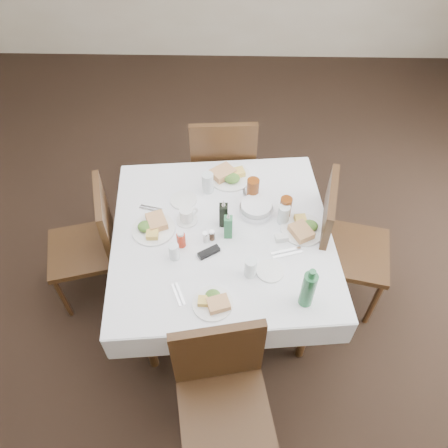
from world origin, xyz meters
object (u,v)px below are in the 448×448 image
Objects in this scene: water_s at (250,268)px; dining_table at (222,240)px; water_n at (208,183)px; coffee_mug at (187,216)px; bread_basket at (256,208)px; ketchup_bottle at (181,239)px; green_bottle at (308,289)px; oil_cruet_dark at (224,214)px; water_w at (174,252)px; chair_west at (93,240)px; chair_east at (340,241)px; chair_north at (223,162)px; oil_cruet_green at (228,226)px; water_e at (284,214)px; chair_south at (222,389)px.

dining_table is at bearing 118.71° from water_s.
coffee_mug is at bearing -113.77° from water_n.
ketchup_bottle is at bearing -148.15° from bread_basket.
ketchup_bottle is 0.40× the size of green_bottle.
oil_cruet_dark is (-0.16, 0.39, 0.03)m from water_s.
ketchup_bottle is (0.03, 0.10, -0.00)m from water_w.
oil_cruet_dark is at bearing -1.20° from chair_west.
green_bottle reaches higher than dining_table.
chair_east reaches higher than coffee_mug.
chair_north reaches higher than water_w.
chair_east reaches higher than water_w.
chair_east is 4.68× the size of oil_cruet_dark.
water_w is at bearing -25.58° from chair_west.
dining_table is at bearing -5.76° from chair_west.
oil_cruet_green is (0.32, 0.18, 0.04)m from water_w.
chair_east is 1.08× the size of chair_west.
chair_north reaches higher than dining_table.
chair_north is 0.94m from oil_cruet_green.
coffee_mug is at bearing -179.59° from water_e.
chair_south is at bearing -100.11° from bread_basket.
chair_south is 4.55× the size of oil_cruet_dark.
water_w is at bearing -150.83° from oil_cruet_green.
green_bottle is (0.30, -0.18, 0.07)m from water_s.
chair_west is at bearing 173.07° from oil_cruet_green.
green_bottle is (0.49, -1.37, 0.30)m from chair_north.
oil_cruet_dark is at bearing -88.24° from chair_north.
water_s is (0.17, -0.31, 0.14)m from dining_table.
oil_cruet_green reaches higher than water_s.
dining_table is 1.49× the size of chair_south.
chair_east reaches higher than chair_south.
oil_cruet_green is (0.15, -0.40, 0.02)m from water_n.
chair_south is 0.97× the size of chair_east.
dining_table is 0.72m from green_bottle.
bread_basket is (1.11, 0.09, 0.24)m from chair_west.
water_s is 0.47m from water_e.
chair_west is at bearing -175.17° from bread_basket.
chair_north is 0.56m from water_n.
water_e is 0.62m from coffee_mug.
water_s is (1.06, -0.40, 0.27)m from chair_west.
ketchup_bottle is 0.82× the size of coffee_mug.
water_s is at bearing -65.41° from oil_cruet_green.
chair_south is at bearing -89.18° from oil_cruet_dark.
dining_table is at bearing 134.02° from green_bottle.
coffee_mug is at bearing 179.34° from chair_east.
water_n is 0.66× the size of oil_cruet_dark.
chair_east is 4.86× the size of oil_cruet_green.
green_bottle is at bearing -47.04° from oil_cruet_green.
water_w is at bearing -109.49° from ketchup_bottle.
chair_south is 1.08m from coffee_mug.
oil_cruet_dark is (0.11, -0.31, 0.02)m from water_n.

